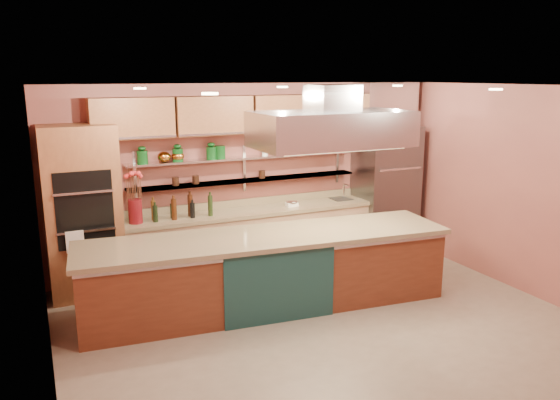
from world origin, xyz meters
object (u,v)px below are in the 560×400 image
island (267,271)px  flower_vase (135,211)px  green_canister (220,152)px  refrigerator (385,189)px  copper_kettle (164,157)px  kitchen_scale (292,203)px

island → flower_vase: bearing=140.8°
island → flower_vase: flower_vase is taller
flower_vase → green_canister: green_canister is taller
refrigerator → copper_kettle: refrigerator is taller
refrigerator → green_canister: 2.93m
flower_vase → green_canister: size_ratio=1.79×
island → kitchen_scale: kitchen_scale is taller
kitchen_scale → green_canister: size_ratio=0.92×
flower_vase → island: bearing=-44.8°
refrigerator → island: refrigerator is taller
refrigerator → island: bearing=-153.8°
green_canister → refrigerator: bearing=-4.7°
green_canister → flower_vase: bearing=-170.5°
refrigerator → copper_kettle: bearing=176.4°
island → kitchen_scale: (1.01, 1.36, 0.50)m
refrigerator → flower_vase: bearing=179.9°
kitchen_scale → flower_vase: bearing=-167.9°
refrigerator → green_canister: size_ratio=11.15×
flower_vase → green_canister: 1.51m
green_canister → island: bearing=-87.7°
island → copper_kettle: bearing=125.0°
refrigerator → island: size_ratio=0.46×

